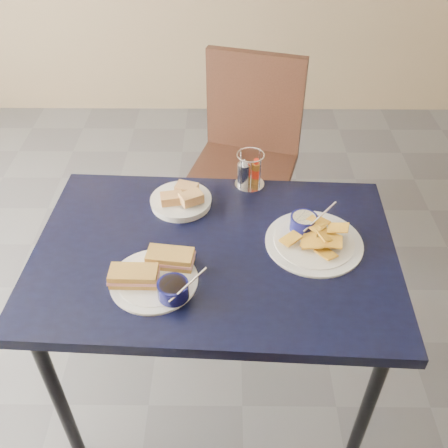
{
  "coord_description": "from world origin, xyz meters",
  "views": [
    {
      "loc": [
        -0.06,
        -1.04,
        1.85
      ],
      "look_at": [
        -0.07,
        0.16,
        0.82
      ],
      "focal_mm": 40.0,
      "sensor_mm": 36.0,
      "label": 1
    }
  ],
  "objects_px": {
    "chair_far": "(242,146)",
    "condiment_caddy": "(249,172)",
    "sandwich_plate": "(157,275)",
    "bread_basket": "(182,200)",
    "dining_table": "(215,264)",
    "plantain_plate": "(312,236)"
  },
  "relations": [
    {
      "from": "dining_table",
      "to": "plantain_plate",
      "type": "xyz_separation_m",
      "value": [
        0.31,
        0.04,
        0.09
      ]
    },
    {
      "from": "sandwich_plate",
      "to": "bread_basket",
      "type": "xyz_separation_m",
      "value": [
        0.05,
        0.37,
        -0.0
      ]
    },
    {
      "from": "dining_table",
      "to": "sandwich_plate",
      "type": "xyz_separation_m",
      "value": [
        -0.17,
        -0.14,
        0.1
      ]
    },
    {
      "from": "dining_table",
      "to": "condiment_caddy",
      "type": "distance_m",
      "value": 0.39
    },
    {
      "from": "plantain_plate",
      "to": "chair_far",
      "type": "bearing_deg",
      "value": 102.93
    },
    {
      "from": "bread_basket",
      "to": "dining_table",
      "type": "bearing_deg",
      "value": -62.16
    },
    {
      "from": "sandwich_plate",
      "to": "dining_table",
      "type": "bearing_deg",
      "value": 40.62
    },
    {
      "from": "chair_far",
      "to": "condiment_caddy",
      "type": "distance_m",
      "value": 0.62
    },
    {
      "from": "chair_far",
      "to": "condiment_caddy",
      "type": "bearing_deg",
      "value": -89.47
    },
    {
      "from": "plantain_plate",
      "to": "condiment_caddy",
      "type": "relative_size",
      "value": 2.31
    },
    {
      "from": "dining_table",
      "to": "bread_basket",
      "type": "xyz_separation_m",
      "value": [
        -0.12,
        0.23,
        0.09
      ]
    },
    {
      "from": "sandwich_plate",
      "to": "bread_basket",
      "type": "distance_m",
      "value": 0.37
    },
    {
      "from": "dining_table",
      "to": "bread_basket",
      "type": "height_order",
      "value": "bread_basket"
    },
    {
      "from": "sandwich_plate",
      "to": "chair_far",
      "type": "bearing_deg",
      "value": 75.32
    },
    {
      "from": "chair_far",
      "to": "dining_table",
      "type": "bearing_deg",
      "value": -96.95
    },
    {
      "from": "bread_basket",
      "to": "condiment_caddy",
      "type": "relative_size",
      "value": 1.56
    },
    {
      "from": "condiment_caddy",
      "to": "sandwich_plate",
      "type": "bearing_deg",
      "value": -120.01
    },
    {
      "from": "dining_table",
      "to": "sandwich_plate",
      "type": "distance_m",
      "value": 0.24
    },
    {
      "from": "chair_far",
      "to": "plantain_plate",
      "type": "distance_m",
      "value": 0.92
    },
    {
      "from": "chair_far",
      "to": "bread_basket",
      "type": "height_order",
      "value": "chair_far"
    },
    {
      "from": "chair_far",
      "to": "sandwich_plate",
      "type": "distance_m",
      "value": 1.12
    },
    {
      "from": "chair_far",
      "to": "condiment_caddy",
      "type": "height_order",
      "value": "chair_far"
    }
  ]
}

